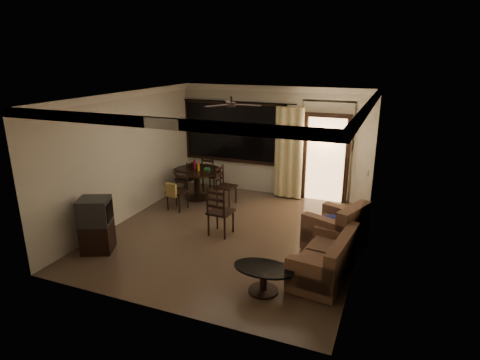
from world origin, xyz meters
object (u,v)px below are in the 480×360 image
at_px(dining_table, 197,176).
at_px(armchair, 338,231).
at_px(dining_chair_south, 177,197).
at_px(dining_chair_north, 212,181).
at_px(dining_chair_west, 186,185).
at_px(tv_cabinet, 96,225).
at_px(sofa, 327,262).
at_px(coffee_table, 263,276).
at_px(dining_chair_east, 226,193).
at_px(side_chair, 220,220).

relative_size(dining_table, armchair, 1.02).
xyz_separation_m(dining_chair_south, dining_chair_north, (0.17, 1.50, -0.02)).
xyz_separation_m(dining_chair_west, tv_cabinet, (-0.01, -3.34, 0.24)).
bearing_deg(dining_chair_west, dining_table, 83.35).
height_order(tv_cabinet, sofa, tv_cabinet).
bearing_deg(dining_chair_north, armchair, 155.26).
bearing_deg(tv_cabinet, coffee_table, -26.58).
height_order(dining_chair_east, dining_chair_north, same).
relative_size(tv_cabinet, side_chair, 1.01).
height_order(tv_cabinet, coffee_table, tv_cabinet).
distance_m(dining_chair_west, coffee_table, 4.79).
relative_size(dining_chair_north, armchair, 0.80).
relative_size(armchair, side_chair, 1.15).
relative_size(dining_table, dining_chair_west, 1.28).
distance_m(dining_table, dining_chair_south, 0.91).
bearing_deg(dining_chair_east, sofa, -125.04).
distance_m(tv_cabinet, coffee_table, 3.33).
relative_size(dining_chair_west, tv_cabinet, 0.91).
bearing_deg(dining_table, coffee_table, -49.21).
bearing_deg(sofa, dining_chair_north, 145.52).
bearing_deg(armchair, dining_chair_south, -169.14).
distance_m(dining_chair_south, dining_chair_north, 1.51).
relative_size(dining_chair_west, coffee_table, 0.99).
bearing_deg(coffee_table, dining_table, 130.79).
bearing_deg(dining_chair_south, side_chair, -23.95).
bearing_deg(dining_chair_north, sofa, 144.26).
height_order(dining_table, tv_cabinet, tv_cabinet).
height_order(dining_chair_east, sofa, dining_chair_east).
height_order(dining_chair_west, sofa, dining_chair_west).
bearing_deg(armchair, tv_cabinet, -136.64).
bearing_deg(tv_cabinet, dining_chair_east, 44.47).
bearing_deg(sofa, tv_cabinet, -164.36).
distance_m(sofa, side_chair, 2.49).
xyz_separation_m(dining_chair_west, sofa, (4.14, -2.73, 0.03)).
relative_size(dining_table, dining_chair_north, 1.28).
bearing_deg(coffee_table, tv_cabinet, 177.70).
xyz_separation_m(dining_chair_north, tv_cabinet, (-0.48, -3.89, 0.24)).
relative_size(tv_cabinet, coffee_table, 1.09).
height_order(dining_chair_south, tv_cabinet, tv_cabinet).
height_order(dining_chair_east, dining_chair_south, same).
relative_size(sofa, coffee_table, 1.60).
distance_m(dining_chair_west, dining_chair_north, 0.73).
xyz_separation_m(dining_table, coffee_table, (2.92, -3.38, -0.32)).
height_order(dining_chair_south, armchair, armchair).
height_order(dining_table, armchair, dining_table).
height_order(tv_cabinet, armchair, tv_cabinet).
xyz_separation_m(dining_chair_west, dining_chair_south, (0.30, -0.94, 0.02)).
distance_m(dining_table, side_chair, 2.27).
height_order(dining_chair_south, sofa, dining_chair_south).
bearing_deg(side_chair, armchair, -171.73).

